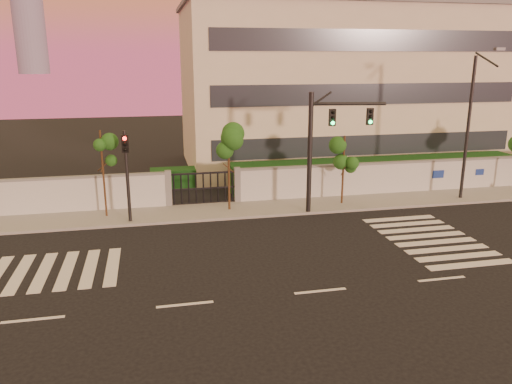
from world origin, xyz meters
TOP-DOWN VIEW (x-y plane):
  - ground at (0.00, 0.00)m, footprint 120.00×120.00m
  - sidewalk at (0.00, 10.50)m, footprint 60.00×3.00m
  - perimeter_wall at (0.10, 12.00)m, footprint 60.00×0.36m
  - hedge_row at (1.17, 14.74)m, footprint 41.00×4.25m
  - institutional_building at (9.00, 21.99)m, footprint 24.40×12.40m
  - road_markings at (-1.58, 3.76)m, footprint 57.00×7.62m
  - street_tree_c at (-8.37, 10.70)m, footprint 1.30×1.03m
  - street_tree_d at (-1.70, 10.52)m, footprint 1.54×1.23m
  - street_tree_e at (4.94, 10.36)m, footprint 1.41×1.12m
  - traffic_signal_main at (3.32, 9.16)m, footprint 4.19×0.92m
  - traffic_signal_secondary at (-7.12, 9.50)m, footprint 0.38×0.36m
  - streetlight_east at (12.45, 9.77)m, footprint 0.53×2.14m

SIDE VIEW (x-z plane):
  - ground at x=0.00m, z-range 0.00..0.00m
  - road_markings at x=-1.58m, z-range 0.00..0.02m
  - sidewalk at x=0.00m, z-range 0.00..0.15m
  - hedge_row at x=1.17m, z-range -0.08..1.72m
  - perimeter_wall at x=0.10m, z-range -0.03..2.17m
  - street_tree_e at x=4.94m, z-range 0.97..5.09m
  - traffic_signal_secondary at x=-7.12m, z-range 0.66..5.54m
  - street_tree_c at x=-8.37m, z-range 1.12..5.90m
  - street_tree_d at x=-1.70m, z-range 1.14..5.99m
  - traffic_signal_main at x=3.32m, z-range 0.88..7.54m
  - streetlight_east at x=12.45m, z-range 0.36..9.27m
  - institutional_building at x=9.00m, z-range 0.03..12.28m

